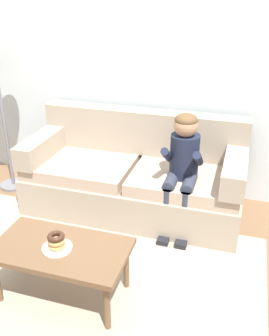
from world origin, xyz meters
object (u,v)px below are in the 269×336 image
Objects in this scene: couch at (135,177)px; donut at (57,245)px; coffee_table at (61,253)px; toy_controller at (56,248)px; person_child at (183,162)px.

donut is at bearing -96.45° from couch.
toy_controller is at bearing 124.86° from coffee_table.
donut is 0.70m from toy_controller.
couch reaches higher than toy_controller.
couch is 1.05m from toy_controller.
person_child is at bearing 60.10° from coffee_table.
donut is (-0.15, -1.35, 0.12)m from couch.
person_child is 1.34m from toy_controller.
person_child is 9.18× the size of donut.
couch is 17.56× the size of donut.
toy_controller is at bearing -116.62° from couch.
coffee_table is 7.97× the size of donut.
person_child is at bearing -22.45° from couch.
person_child reaches higher than coffee_table.
coffee_table reaches higher than toy_controller.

